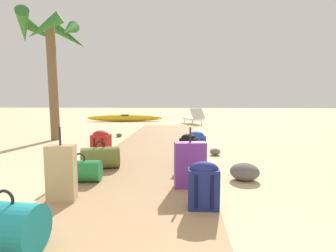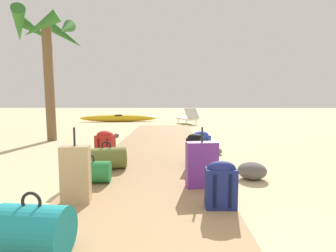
# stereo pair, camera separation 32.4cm
# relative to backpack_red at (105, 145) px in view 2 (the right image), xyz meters

# --- Properties ---
(ground_plane) EXTENTS (60.00, 60.00, 0.00)m
(ground_plane) POSITION_rel_backpack_red_xyz_m (0.92, 0.46, -0.39)
(ground_plane) COLOR #CCB789
(boardwalk) EXTENTS (2.12, 10.92, 0.08)m
(boardwalk) POSITION_rel_backpack_red_xyz_m (0.92, 1.56, -0.35)
(boardwalk) COLOR #9E7A51
(boardwalk) RESTS_ON ground
(backpack_red) EXTENTS (0.36, 0.30, 0.59)m
(backpack_red) POSITION_rel_backpack_red_xyz_m (0.00, 0.00, 0.00)
(backpack_red) COLOR red
(backpack_red) RESTS_ON boardwalk
(duffel_bag_teal) EXTENTS (0.58, 0.44, 0.51)m
(duffel_bag_teal) POSITION_rel_backpack_red_xyz_m (0.20, -3.15, -0.11)
(duffel_bag_teal) COLOR #197A7F
(duffel_bag_teal) RESTS_ON boardwalk
(duffel_bag_olive) EXTENTS (0.72, 0.55, 0.48)m
(duffel_bag_olive) POSITION_rel_backpack_red_xyz_m (0.16, -0.57, -0.12)
(duffel_bag_olive) COLOR olive
(duffel_bag_olive) RESTS_ON boardwalk
(duffel_bag_green) EXTENTS (0.61, 0.35, 0.42)m
(duffel_bag_green) POSITION_rel_backpack_red_xyz_m (0.09, -1.31, -0.15)
(duffel_bag_green) COLOR #237538
(duffel_bag_green) RESTS_ON boardwalk
(backpack_navy) EXTENTS (0.34, 0.21, 0.53)m
(backpack_navy) POSITION_rel_backpack_red_xyz_m (1.81, -2.21, -0.04)
(backpack_navy) COLOR navy
(backpack_navy) RESTS_ON boardwalk
(suitcase_purple) EXTENTS (0.44, 0.24, 0.82)m
(suitcase_purple) POSITION_rel_backpack_red_xyz_m (1.67, -1.49, -0.00)
(suitcase_purple) COLOR #6B2D84
(suitcase_purple) RESTS_ON boardwalk
(backpack_black) EXTENTS (0.33, 0.29, 0.59)m
(backpack_black) POSITION_rel_backpack_red_xyz_m (1.67, -0.40, -0.00)
(backpack_black) COLOR black
(backpack_black) RESTS_ON boardwalk
(suitcase_tan) EXTENTS (0.34, 0.20, 0.88)m
(suitcase_tan) POSITION_rel_backpack_red_xyz_m (0.16, -2.07, 0.02)
(suitcase_tan) COLOR tan
(suitcase_tan) RESTS_ON boardwalk
(backpack_blue) EXTENTS (0.37, 0.29, 0.58)m
(backpack_blue) POSITION_rel_backpack_red_xyz_m (1.82, 0.03, -0.00)
(backpack_blue) COLOR #2847B7
(backpack_blue) RESTS_ON boardwalk
(palm_tree_far_left) EXTENTS (2.12, 2.17, 3.80)m
(palm_tree_far_left) POSITION_rel_backpack_red_xyz_m (-2.42, 3.10, 2.50)
(palm_tree_far_left) COLOR brown
(palm_tree_far_left) RESTS_ON ground
(lounge_chair) EXTENTS (1.09, 1.65, 0.79)m
(lounge_chair) POSITION_rel_backpack_red_xyz_m (2.07, 8.45, -0.06)
(lounge_chair) COLOR white
(lounge_chair) RESTS_ON ground
(kayak) EXTENTS (4.22, 0.97, 0.38)m
(kayak) POSITION_rel_backpack_red_xyz_m (-1.65, 9.87, -0.20)
(kayak) COLOR gold
(kayak) RESTS_ON ground
(rock_left_far) EXTENTS (0.25, 0.26, 0.12)m
(rock_left_far) POSITION_rel_backpack_red_xyz_m (-0.56, 3.81, -0.33)
(rock_left_far) COLOR #5B5651
(rock_left_far) RESTS_ON ground
(rock_right_far) EXTENTS (0.54, 0.53, 0.27)m
(rock_right_far) POSITION_rel_backpack_red_xyz_m (2.55, -0.84, -0.26)
(rock_right_far) COLOR #5B5651
(rock_right_far) RESTS_ON ground
(rock_right_near) EXTENTS (0.34, 0.34, 0.15)m
(rock_right_near) POSITION_rel_backpack_red_xyz_m (2.30, 1.08, -0.32)
(rock_right_near) COLOR slate
(rock_right_near) RESTS_ON ground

